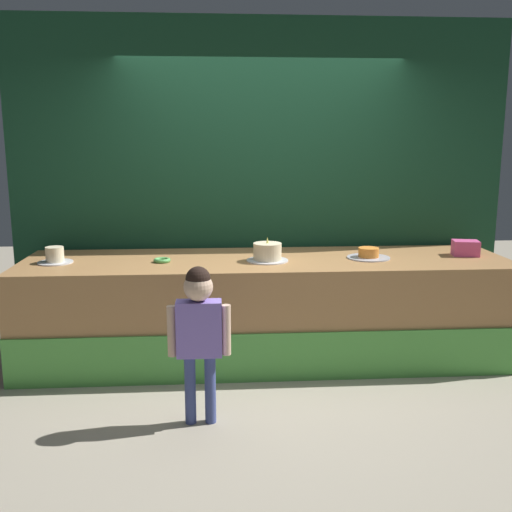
# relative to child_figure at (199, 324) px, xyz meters

# --- Properties ---
(ground_plane) EXTENTS (12.00, 12.00, 0.00)m
(ground_plane) POSITION_rel_child_figure_xyz_m (0.52, 0.63, -0.67)
(ground_plane) COLOR #ADA38E
(stage_platform) EXTENTS (3.96, 1.05, 0.84)m
(stage_platform) POSITION_rel_child_figure_xyz_m (0.52, 1.14, -0.25)
(stage_platform) COLOR #B27F4C
(stage_platform) RESTS_ON ground_plane
(curtain_backdrop) EXTENTS (4.42, 0.08, 2.85)m
(curtain_backdrop) POSITION_rel_child_figure_xyz_m (0.52, 1.76, 0.76)
(curtain_backdrop) COLOR #19472D
(curtain_backdrop) RESTS_ON ground_plane
(child_figure) EXTENTS (0.40, 0.18, 1.03)m
(child_figure) POSITION_rel_child_figure_xyz_m (0.00, 0.00, 0.00)
(child_figure) COLOR #3F4C8C
(child_figure) RESTS_ON ground_plane
(pink_box) EXTENTS (0.24, 0.20, 0.13)m
(pink_box) POSITION_rel_child_figure_xyz_m (2.21, 1.16, 0.24)
(pink_box) COLOR #EA5599
(pink_box) RESTS_ON stage_platform
(donut) EXTENTS (0.14, 0.14, 0.03)m
(donut) POSITION_rel_child_figure_xyz_m (-0.32, 1.07, 0.19)
(donut) COLOR #59B259
(donut) RESTS_ON stage_platform
(cake_left) EXTENTS (0.28, 0.28, 0.13)m
(cake_left) POSITION_rel_child_figure_xyz_m (-1.16, 1.10, 0.23)
(cake_left) COLOR silver
(cake_left) RESTS_ON stage_platform
(cake_center) EXTENTS (0.34, 0.34, 0.20)m
(cake_center) POSITION_rel_child_figure_xyz_m (0.52, 1.05, 0.24)
(cake_center) COLOR silver
(cake_center) RESTS_ON stage_platform
(cake_right) EXTENTS (0.35, 0.35, 0.09)m
(cake_right) POSITION_rel_child_figure_xyz_m (1.37, 1.11, 0.21)
(cake_right) COLOR silver
(cake_right) RESTS_ON stage_platform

